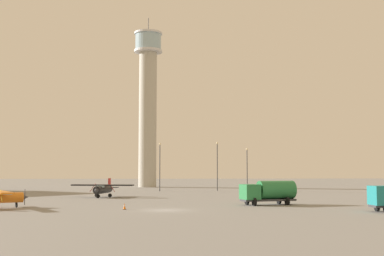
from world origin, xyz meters
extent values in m
plane|color=gray|center=(0.00, 0.00, 0.00)|extent=(400.00, 400.00, 0.00)
cylinder|color=#B2AD9E|center=(-3.85, 75.09, 17.62)|extent=(4.61, 4.61, 35.25)
cylinder|color=silver|center=(-3.85, 75.09, 35.55)|extent=(7.37, 7.37, 0.60)
cylinder|color=#99B7C6|center=(-3.85, 75.09, 37.95)|extent=(6.78, 6.78, 4.21)
cylinder|color=silver|center=(-3.85, 75.09, 40.31)|extent=(7.37, 7.37, 0.50)
cylinder|color=#38383D|center=(-3.85, 75.09, 42.56)|extent=(0.16, 0.16, 4.00)
cone|color=#38383D|center=(-16.56, 5.46, 1.18)|extent=(1.17, 1.16, 0.84)
cube|color=#38383D|center=(-16.56, 5.46, 1.18)|extent=(0.10, 0.11, 1.84)
cylinder|color=gold|center=(-18.43, 2.68, 1.48)|extent=(0.52, 0.87, 1.32)
cube|color=#99B7C6|center=(-18.40, 4.46, 1.51)|extent=(1.40, 1.35, 0.68)
cylinder|color=black|center=(-17.38, 5.01, 0.29)|extent=(0.42, 0.59, 0.58)
cylinder|color=black|center=(-9.77, 26.86, 1.24)|extent=(2.52, 6.45, 1.26)
cone|color=#38383D|center=(-10.46, 23.53, 1.24)|extent=(1.05, 1.07, 0.88)
cube|color=#38383D|center=(-10.46, 23.53, 1.24)|extent=(0.11, 0.08, 1.93)
cube|color=black|center=(-9.83, 26.56, 1.97)|extent=(10.23, 3.55, 0.20)
cylinder|color=red|center=(-11.41, 26.89, 1.55)|extent=(0.99, 0.28, 1.37)
cylinder|color=red|center=(-8.24, 26.23, 1.55)|extent=(0.99, 0.28, 1.37)
cube|color=#99B7C6|center=(-10.01, 25.67, 1.58)|extent=(1.21, 1.30, 0.71)
cone|color=black|center=(-9.07, 30.19, 1.34)|extent=(1.21, 1.58, 0.94)
cube|color=red|center=(-9.07, 30.19, 2.15)|extent=(0.35, 1.12, 1.72)
cube|color=black|center=(-9.07, 30.19, 1.49)|extent=(3.16, 1.51, 0.10)
cylinder|color=black|center=(-10.26, 24.48, 0.30)|extent=(0.63, 0.29, 0.61)
cylinder|color=black|center=(-10.81, 27.28, 0.30)|extent=(0.63, 0.29, 0.61)
cylinder|color=black|center=(-8.63, 26.83, 0.30)|extent=(0.63, 0.29, 0.61)
cube|color=teal|center=(22.58, -3.88, 1.74)|extent=(1.95, 2.42, 2.00)
cube|color=#99B7C6|center=(21.68, -3.90, 2.14)|extent=(0.11, 2.03, 1.00)
cylinder|color=black|center=(22.63, -2.81, 0.50)|extent=(0.29, 1.00, 1.00)
cube|color=#38383D|center=(13.10, 7.58, 0.62)|extent=(7.21, 3.60, 0.24)
cube|color=#287A42|center=(10.67, 6.98, 1.67)|extent=(2.48, 2.88, 1.87)
cube|color=#99B7C6|center=(9.79, 6.76, 2.05)|extent=(0.58, 2.07, 0.93)
cylinder|color=#287A42|center=(14.18, 7.85, 1.89)|extent=(5.11, 3.36, 2.30)
cylinder|color=black|center=(11.01, 5.91, 0.50)|extent=(0.51, 1.04, 1.00)
cylinder|color=black|center=(10.47, 8.08, 0.50)|extent=(0.51, 1.04, 1.00)
cylinder|color=black|center=(15.39, 6.99, 0.50)|extent=(0.51, 1.04, 1.00)
cylinder|color=black|center=(14.85, 9.16, 0.50)|extent=(0.51, 1.04, 1.00)
cylinder|color=#38383D|center=(-0.62, 49.21, 4.78)|extent=(0.18, 0.18, 9.56)
sphere|color=#F9E5B2|center=(-0.62, 49.21, 9.78)|extent=(0.44, 0.44, 0.44)
cylinder|color=#38383D|center=(11.65, 51.62, 4.96)|extent=(0.18, 0.18, 9.92)
sphere|color=#F9E5B2|center=(11.65, 51.62, 10.14)|extent=(0.44, 0.44, 0.44)
cylinder|color=#38383D|center=(17.52, 48.33, 4.24)|extent=(0.18, 0.18, 8.49)
sphere|color=#F9E5B2|center=(17.52, 48.33, 8.71)|extent=(0.44, 0.44, 0.44)
cube|color=black|center=(-4.51, 1.25, 0.02)|extent=(0.36, 0.36, 0.04)
cone|color=orange|center=(-4.51, 1.25, 0.37)|extent=(0.30, 0.30, 0.66)
cylinder|color=white|center=(-4.51, 1.25, 0.41)|extent=(0.21, 0.21, 0.08)
camera|label=1|loc=(-0.56, -55.83, 4.40)|focal=47.18mm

